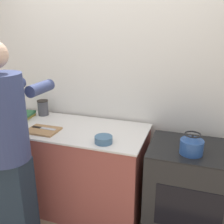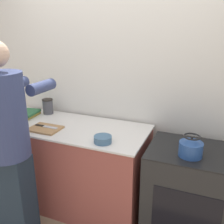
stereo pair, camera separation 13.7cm
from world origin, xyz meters
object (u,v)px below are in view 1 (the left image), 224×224
oven (189,192)px  kettle (192,145)px  canister_jar (43,108)px  cutting_board (43,130)px  person (8,145)px  bowl_prep (104,140)px  knife (43,128)px

oven → kettle: (-0.02, -0.11, 0.52)m
canister_jar → cutting_board: bearing=-58.0°
person → bowl_prep: bearing=29.6°
canister_jar → knife: bearing=-57.6°
oven → knife: knife is taller
knife → canister_jar: canister_jar is taller
bowl_prep → canister_jar: canister_jar is taller
oven → cutting_board: 1.50m
bowl_prep → oven: bearing=13.1°
oven → cutting_board: (-1.41, -0.12, 0.47)m
oven → kettle: bearing=-101.3°
person → bowl_prep: (0.68, 0.39, -0.03)m
person → kettle: 1.49m
oven → cutting_board: bearing=-175.2°
oven → cutting_board: cutting_board is taller
oven → knife: 1.51m
person → canister_jar: 0.90m
person → cutting_board: size_ratio=5.83×
knife → canister_jar: bearing=123.4°
person → cutting_board: 0.45m
person → canister_jar: bearing=105.1°
oven → bowl_prep: bearing=-166.9°
kettle → canister_jar: (-1.66, 0.41, 0.03)m
oven → bowl_prep: bowl_prep is taller
bowl_prep → person: bearing=-150.4°
oven → cutting_board: size_ratio=2.93×
person → knife: bearing=88.0°
cutting_board → canister_jar: canister_jar is taller
oven → knife: bearing=-176.2°
knife → canister_jar: (-0.25, 0.40, 0.07)m
oven → canister_jar: canister_jar is taller
person → oven: bearing=21.4°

